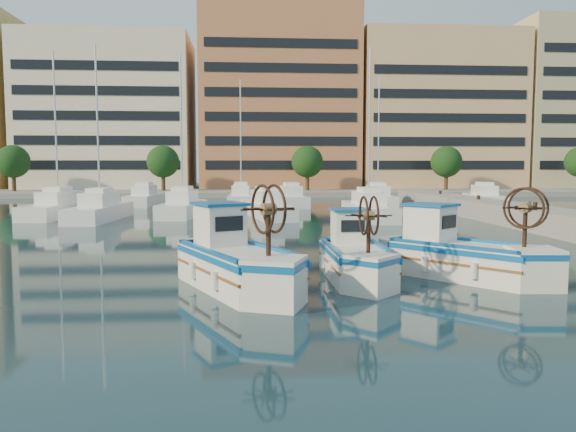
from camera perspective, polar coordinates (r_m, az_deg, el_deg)
name	(u,v)px	position (r m, az deg, el deg)	size (l,w,h in m)	color
ground	(363,279)	(17.96, 7.67, -6.37)	(300.00, 300.00, 0.00)	#193542
waterfront	(335,115)	(83.62, 4.75, 10.18)	(180.00, 40.00, 25.60)	gray
yacht_marina	(259,204)	(45.09, -2.97, 1.18)	(38.23, 23.45, 11.50)	white
fishing_boat_a	(235,259)	(16.38, -5.38, -4.42)	(3.82, 5.15, 3.10)	white
fishing_boat_b	(355,255)	(17.92, 6.82, -3.95)	(1.81, 4.38, 2.73)	white
fishing_boat_c	(460,253)	(18.69, 17.08, -3.57)	(4.40, 4.67, 2.95)	white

